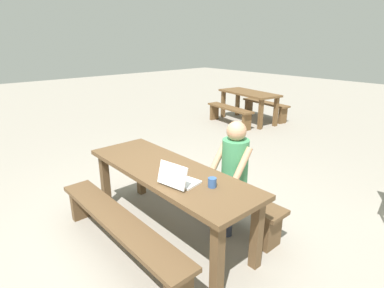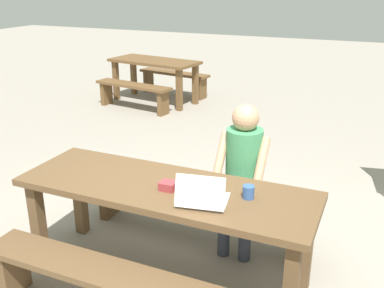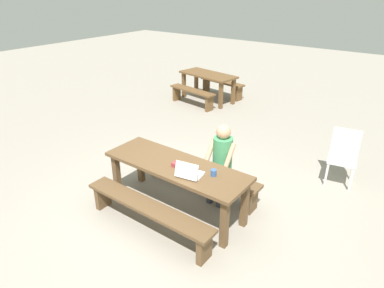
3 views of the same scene
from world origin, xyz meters
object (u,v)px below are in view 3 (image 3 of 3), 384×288
object	(u,v)px
coffee_mug	(214,173)
picnic_table_mid	(208,79)
laptop	(189,172)
plastic_chair	(343,155)
picnic_table_front	(176,171)
small_pouch	(176,165)
person_seated	(221,159)

from	to	relation	value
coffee_mug	picnic_table_mid	bearing A→B (deg)	124.90
laptop	picnic_table_mid	distance (m)	5.52
coffee_mug	plastic_chair	size ratio (longest dim) A/B	0.10
laptop	coffee_mug	distance (m)	0.32
plastic_chair	picnic_table_mid	distance (m)	4.84
picnic_table_front	picnic_table_mid	size ratio (longest dim) A/B	1.26
picnic_table_mid	picnic_table_front	bearing A→B (deg)	-52.12
small_pouch	picnic_table_mid	distance (m)	5.29
picnic_table_front	coffee_mug	bearing A→B (deg)	5.32
small_pouch	picnic_table_front	bearing A→B (deg)	135.74
coffee_mug	picnic_table_front	bearing A→B (deg)	-174.68
coffee_mug	plastic_chair	xyz separation A→B (m)	(1.13, 2.24, -0.33)
picnic_table_front	small_pouch	xyz separation A→B (m)	(0.05, -0.05, 0.14)
laptop	picnic_table_front	bearing A→B (deg)	-32.72
plastic_chair	laptop	bearing A→B (deg)	-130.04
plastic_chair	person_seated	bearing A→B (deg)	-138.48
picnic_table_front	laptop	distance (m)	0.41
picnic_table_mid	small_pouch	bearing A→B (deg)	-51.91
coffee_mug	plastic_chair	bearing A→B (deg)	63.27
coffee_mug	picnic_table_mid	world-z (taller)	coffee_mug
picnic_table_front	plastic_chair	bearing A→B (deg)	52.98
laptop	coffee_mug	world-z (taller)	laptop
small_pouch	laptop	bearing A→B (deg)	-17.94
small_pouch	plastic_chair	size ratio (longest dim) A/B	0.12
laptop	plastic_chair	xyz separation A→B (m)	(1.38, 2.44, -0.34)
picnic_table_mid	person_seated	bearing A→B (deg)	-44.82
plastic_chair	picnic_table_mid	world-z (taller)	plastic_chair
laptop	coffee_mug	xyz separation A→B (m)	(0.25, 0.20, -0.01)
picnic_table_mid	laptop	bearing A→B (deg)	-49.68
small_pouch	person_seated	bearing A→B (deg)	61.12
picnic_table_front	picnic_table_mid	bearing A→B (deg)	119.10
small_pouch	plastic_chair	xyz separation A→B (m)	(1.68, 2.34, -0.31)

